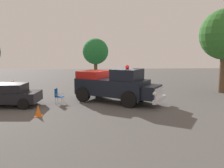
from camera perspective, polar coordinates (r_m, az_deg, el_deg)
The scene contains 8 objects.
ground_plane at distance 16.42m, azimuth 0.82°, elevation -4.18°, with size 60.00×60.00×0.00m, color #514F4C.
vintage_fire_truck at distance 15.85m, azimuth 0.74°, elevation -0.23°, with size 6.17×5.07×2.59m.
classic_hot_rod at distance 16.22m, azimuth -24.95°, elevation -2.42°, with size 4.50×2.24×1.46m.
lawn_chair_near_truck at distance 19.34m, azimuth -23.25°, elevation -1.19°, with size 0.56×0.55×1.02m.
lawn_chair_spare at distance 15.96m, azimuth -13.26°, elevation -2.60°, with size 0.59×0.59×1.02m.
spectator_seated at distance 19.20m, azimuth -23.35°, elevation -0.94°, with size 0.43×0.57×1.29m.
oak_tree_left at distance 27.08m, azimuth -4.10°, elevation 7.98°, with size 2.99×2.99×4.97m.
traffic_cone at distance 13.15m, azimuth -17.78°, elevation -6.31°, with size 0.40×0.40×0.64m.
Camera 1 is at (-1.52, -15.97, 3.50)m, focal length 36.96 mm.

